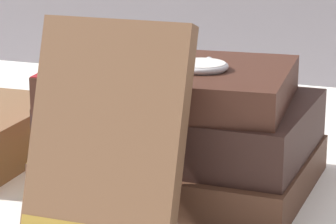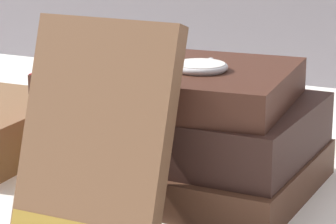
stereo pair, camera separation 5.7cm
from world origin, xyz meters
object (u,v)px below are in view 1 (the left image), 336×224
(book_leaning_front, at_px, (107,138))
(pocket_watch, at_px, (200,66))
(book_flat_bottom, at_px, (179,165))
(book_flat_middle, at_px, (180,123))
(book_flat_top, at_px, (167,83))

(book_leaning_front, xyz_separation_m, pocket_watch, (0.04, 0.10, 0.03))
(book_flat_bottom, bearing_deg, book_flat_middle, 103.17)
(book_flat_bottom, xyz_separation_m, book_flat_middle, (-0.00, 0.00, 0.04))
(book_flat_bottom, bearing_deg, pocket_watch, -28.18)
(book_flat_bottom, height_order, book_flat_middle, book_flat_middle)
(book_flat_bottom, distance_m, book_flat_middle, 0.04)
(book_flat_bottom, height_order, pocket_watch, pocket_watch)
(book_flat_middle, height_order, pocket_watch, pocket_watch)
(book_flat_top, relative_size, book_leaning_front, 1.31)
(book_leaning_front, bearing_deg, book_flat_middle, 84.22)
(book_flat_bottom, relative_size, book_flat_middle, 1.02)
(pocket_watch, bearing_deg, book_flat_middle, 146.28)
(book_flat_bottom, bearing_deg, book_flat_top, -145.02)
(book_flat_bottom, bearing_deg, book_leaning_front, -95.32)
(book_flat_top, height_order, pocket_watch, pocket_watch)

